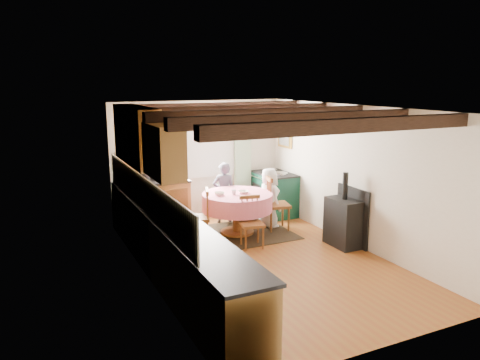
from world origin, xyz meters
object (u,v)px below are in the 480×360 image
child_far (224,193)px  cup (234,192)px  chair_left (198,216)px  chair_near (252,222)px  aga_range (274,193)px  child_right (269,198)px  cast_iron_stove (344,210)px  dining_table (237,214)px  chair_right (277,203)px

child_far → cup: size_ratio=13.76×
chair_left → child_far: 1.23m
child_far → cup: (-0.16, -0.82, 0.21)m
chair_left → cup: size_ratio=10.74×
chair_near → aga_range: bearing=60.2°
cup → child_far: bearing=78.8°
chair_left → child_right: (1.54, 0.22, 0.10)m
cast_iron_stove → cup: (-1.47, 1.29, 0.18)m
dining_table → chair_right: (0.81, -0.06, 0.13)m
dining_table → chair_right: bearing=-4.5°
cast_iron_stove → child_far: (-1.31, 2.11, -0.03)m
dining_table → aga_range: aga_range is taller
chair_near → child_far: bearing=95.1°
dining_table → child_far: bearing=84.3°
chair_right → child_right: size_ratio=0.90×
chair_near → child_right: (0.81, 0.87, 0.14)m
dining_table → child_right: (0.75, 0.14, 0.19)m
chair_near → chair_right: (0.87, 0.66, 0.08)m
dining_table → child_right: size_ratio=1.11×
child_far → chair_near: bearing=98.4°
dining_table → cast_iron_stove: (1.39, -1.33, 0.25)m
chair_near → dining_table: bearing=95.5°
child_far → cup: child_far is taller
cast_iron_stove → chair_right: bearing=114.4°
chair_right → cast_iron_stove: cast_iron_stove is taller
child_far → child_right: size_ratio=1.06×
chair_near → cast_iron_stove: cast_iron_stove is taller
chair_left → child_far: child_far is taller
chair_near → cup: chair_near is taller
chair_near → child_far: 1.52m
chair_right → child_far: 1.12m
chair_right → child_far: child_far is taller
chair_right → child_far: size_ratio=0.85×
chair_near → aga_range: 2.07m
chair_near → cast_iron_stove: (1.45, -0.61, 0.20)m
cup → child_right: bearing=12.3°
chair_right → chair_near: bearing=139.8°
child_right → chair_left: bearing=93.1°
chair_right → child_far: bearing=53.7°
chair_left → child_right: size_ratio=0.82×
cup → chair_near: bearing=-88.0°
aga_range → cup: 1.67m
chair_near → child_far: size_ratio=0.72×
chair_left → cup: chair_left is taller
dining_table → chair_left: bearing=-174.4°
dining_table → aga_range: (1.28, 0.86, 0.07)m
child_far → child_right: child_far is taller
chair_near → chair_left: 0.98m
aga_range → cast_iron_stove: cast_iron_stove is taller
aga_range → child_far: child_far is taller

